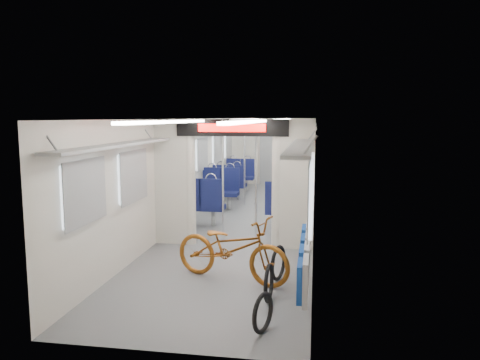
{
  "coord_description": "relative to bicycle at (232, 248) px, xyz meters",
  "views": [
    {
      "loc": [
        1.45,
        -10.23,
        2.33
      ],
      "look_at": [
        0.05,
        -1.52,
        1.15
      ],
      "focal_mm": 35.0,
      "sensor_mm": 36.0,
      "label": 1
    }
  ],
  "objects": [
    {
      "name": "carriage",
      "position": [
        -0.31,
        3.58,
        1.02
      ],
      "size": [
        12.0,
        12.02,
        2.31
      ],
      "color": "#515456",
      "rests_on": "ground"
    },
    {
      "name": "bicycle",
      "position": [
        0.0,
        0.0,
        0.0
      ],
      "size": [
        1.92,
        1.2,
        0.95
      ],
      "primitive_type": "imported",
      "rotation": [
        0.0,
        0.0,
        1.23
      ],
      "color": "brown",
      "rests_on": "ground"
    },
    {
      "name": "flip_bench",
      "position": [
        1.05,
        -0.66,
        0.1
      ],
      "size": [
        0.12,
        2.08,
        0.49
      ],
      "color": "gray",
      "rests_on": "carriage"
    },
    {
      "name": "bike_hoop_a",
      "position": [
        0.62,
        -1.58,
        -0.27
      ],
      "size": [
        0.2,
        0.45,
        0.46
      ],
      "primitive_type": "torus",
      "rotation": [
        1.57,
        0.0,
        1.23
      ],
      "color": "black",
      "rests_on": "ground"
    },
    {
      "name": "bike_hoop_b",
      "position": [
        0.6,
        -0.71,
        -0.25
      ],
      "size": [
        0.09,
        0.5,
        0.5
      ],
      "primitive_type": "torus",
      "rotation": [
        1.57,
        0.0,
        1.49
      ],
      "color": "black",
      "rests_on": "ground"
    },
    {
      "name": "bike_hoop_c",
      "position": [
        0.66,
        0.11,
        -0.24
      ],
      "size": [
        0.2,
        0.51,
        0.51
      ],
      "primitive_type": "torus",
      "rotation": [
        1.57,
        0.0,
        1.28
      ],
      "color": "black",
      "rests_on": "ground"
    },
    {
      "name": "seat_bay_near_left",
      "position": [
        -1.24,
        4.24,
        0.1
      ],
      "size": [
        0.96,
        2.3,
        1.17
      ],
      "color": "#0E123E",
      "rests_on": "ground"
    },
    {
      "name": "seat_bay_near_right",
      "position": [
        0.63,
        4.08,
        0.09
      ],
      "size": [
        0.95,
        2.25,
        1.15
      ],
      "color": "#0E123E",
      "rests_on": "ground"
    },
    {
      "name": "seat_bay_far_left",
      "position": [
        -1.24,
        7.48,
        0.07
      ],
      "size": [
        0.92,
        2.13,
        1.12
      ],
      "color": "#0E123E",
      "rests_on": "ground"
    },
    {
      "name": "seat_bay_far_right",
      "position": [
        0.63,
        7.21,
        0.06
      ],
      "size": [
        0.9,
        2.04,
        1.09
      ],
      "color": "#0E123E",
      "rests_on": "ground"
    },
    {
      "name": "stanchion_near_left",
      "position": [
        -0.66,
        2.67,
        0.67
      ],
      "size": [
        0.04,
        0.04,
        2.3
      ],
      "primitive_type": "cylinder",
      "color": "silver",
      "rests_on": "ground"
    },
    {
      "name": "stanchion_near_right",
      "position": [
        0.03,
        2.49,
        0.67
      ],
      "size": [
        0.04,
        0.04,
        2.3
      ],
      "primitive_type": "cylinder",
      "color": "silver",
      "rests_on": "ground"
    },
    {
      "name": "stanchion_far_left",
      "position": [
        -0.7,
        5.81,
        0.67
      ],
      "size": [
        0.04,
        0.04,
        2.3
      ],
      "primitive_type": "cylinder",
      "color": "silver",
      "rests_on": "ground"
    },
    {
      "name": "stanchion_far_right",
      "position": [
        0.1,
        5.56,
        0.67
      ],
      "size": [
        0.04,
        0.04,
        2.3
      ],
      "primitive_type": "cylinder",
      "color": "silver",
      "rests_on": "ground"
    }
  ]
}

